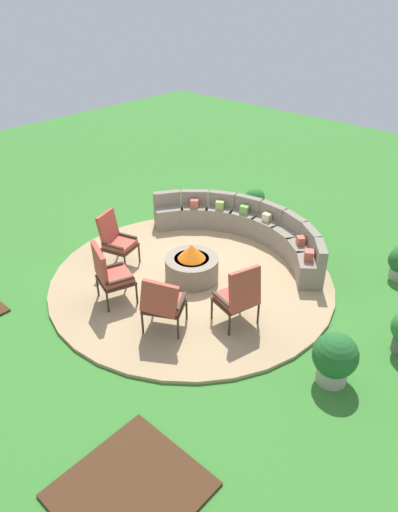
# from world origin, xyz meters

# --- Properties ---
(ground_plane) EXTENTS (24.00, 24.00, 0.00)m
(ground_plane) POSITION_xyz_m (0.00, 0.00, 0.00)
(ground_plane) COLOR #387A2D
(patio_circle) EXTENTS (5.26, 5.26, 0.06)m
(patio_circle) POSITION_xyz_m (0.00, 0.00, 0.03)
(patio_circle) COLOR tan
(patio_circle) RESTS_ON ground_plane
(mulch_bed_right) EXTENTS (1.43, 1.50, 0.04)m
(mulch_bed_right) POSITION_xyz_m (2.37, -3.53, 0.02)
(mulch_bed_right) COLOR #472B19
(mulch_bed_right) RESTS_ON ground_plane
(fire_pit) EXTENTS (0.99, 0.99, 0.72)m
(fire_pit) POSITION_xyz_m (0.00, 0.00, 0.34)
(fire_pit) COLOR gray
(fire_pit) RESTS_ON patio_circle
(curved_stone_bench) EXTENTS (4.20, 1.59, 0.79)m
(curved_stone_bench) POSITION_xyz_m (-0.09, 1.79, 0.38)
(curved_stone_bench) COLOR gray
(curved_stone_bench) RESTS_ON patio_circle
(lounge_chair_front_left) EXTENTS (0.71, 0.66, 1.08)m
(lounge_chair_front_left) POSITION_xyz_m (-1.42, -0.61, 0.62)
(lounge_chair_front_left) COLOR #2D2319
(lounge_chair_front_left) RESTS_ON patio_circle
(lounge_chair_front_right) EXTENTS (0.75, 0.74, 1.16)m
(lounge_chair_front_right) POSITION_xyz_m (-0.53, -1.46, 0.63)
(lounge_chair_front_right) COLOR #2D2319
(lounge_chair_front_right) RESTS_ON patio_circle
(lounge_chair_back_left) EXTENTS (0.81, 0.80, 1.01)m
(lounge_chair_back_left) POSITION_xyz_m (0.68, -1.38, 0.59)
(lounge_chair_back_left) COLOR #2D2319
(lounge_chair_back_left) RESTS_ON patio_circle
(lounge_chair_back_right) EXTENTS (0.71, 0.73, 1.10)m
(lounge_chair_back_right) POSITION_xyz_m (1.47, -0.47, 0.63)
(lounge_chair_back_right) COLOR #2D2319
(lounge_chair_back_right) RESTS_ON patio_circle
(potted_plant_0) EXTENTS (0.64, 0.64, 0.79)m
(potted_plant_0) POSITION_xyz_m (3.19, -0.52, 0.42)
(potted_plant_0) COLOR #A89E8E
(potted_plant_0) RESTS_ON ground_plane
(potted_plant_4) EXTENTS (0.46, 0.46, 0.75)m
(potted_plant_4) POSITION_xyz_m (-0.74, 2.94, 0.41)
(potted_plant_4) COLOR brown
(potted_plant_4) RESTS_ON ground_plane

